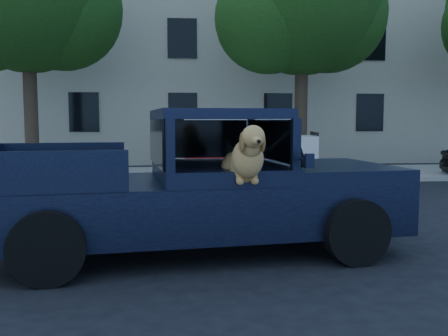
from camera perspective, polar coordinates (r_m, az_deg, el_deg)
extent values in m
plane|color=black|center=(7.58, -10.94, -8.88)|extent=(120.00, 120.00, 0.00)
cube|color=gray|center=(16.63, -7.93, -0.77)|extent=(60.00, 4.00, 0.15)
cylinder|color=#332619|center=(17.57, -21.20, 6.19)|extent=(0.44, 0.44, 4.40)
sphere|color=#17370D|center=(17.98, -18.10, 16.86)|extent=(4.00, 4.00, 4.00)
cylinder|color=#332619|center=(17.45, 8.78, 6.50)|extent=(0.44, 0.44, 4.40)
sphere|color=#17370D|center=(17.22, 5.14, 16.61)|extent=(3.60, 3.60, 3.60)
sphere|color=#17370D|center=(18.36, 11.86, 16.77)|extent=(4.00, 4.00, 4.00)
cube|color=#BFB79E|center=(24.07, 0.00, 11.75)|extent=(26.00, 6.00, 9.00)
cube|color=black|center=(7.10, -3.13, -4.14)|extent=(5.85, 2.85, 0.71)
cube|color=black|center=(7.62, 11.86, -0.22)|extent=(1.88, 2.35, 0.17)
cube|color=black|center=(7.05, -1.00, 6.13)|extent=(1.92, 2.27, 0.13)
cube|color=black|center=(7.28, 5.79, 3.11)|extent=(0.51, 1.88, 0.61)
cube|color=black|center=(6.69, 1.67, -2.94)|extent=(0.66, 0.66, 0.41)
cube|color=black|center=(6.02, 9.73, 0.81)|extent=(0.11, 0.07, 0.17)
cube|color=silver|center=(15.45, 3.06, 0.44)|extent=(4.12, 2.28, 0.47)
cube|color=silver|center=(15.40, 1.69, 3.90)|extent=(3.38, 2.18, 1.40)
cube|color=silver|center=(15.51, 8.77, 2.47)|extent=(1.06, 1.82, 0.65)
cube|color=navy|center=(14.53, 1.65, 1.78)|extent=(3.14, 0.44, 0.17)
cube|color=#9E0F0F|center=(14.54, 1.65, 1.20)|extent=(3.14, 0.44, 0.07)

